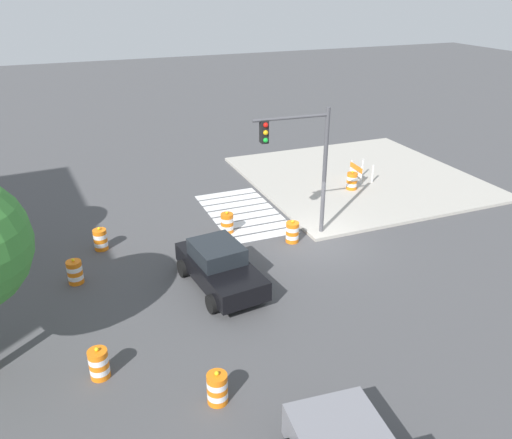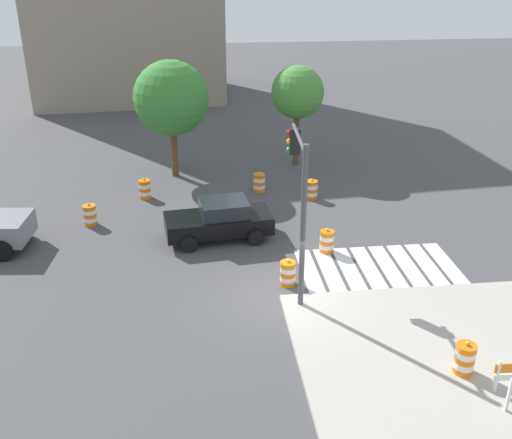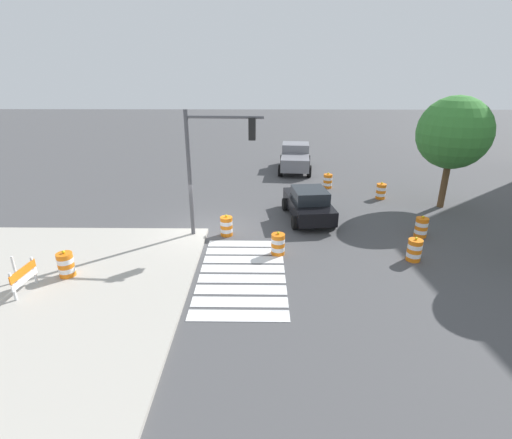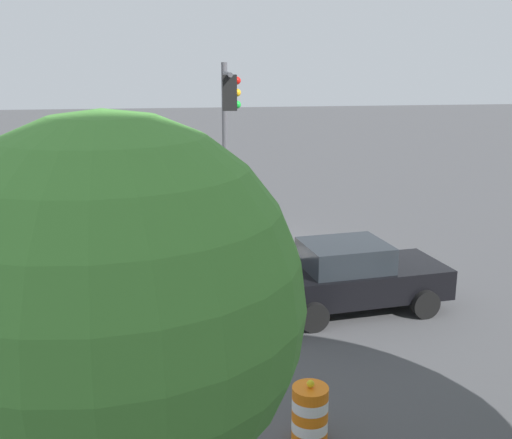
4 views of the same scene
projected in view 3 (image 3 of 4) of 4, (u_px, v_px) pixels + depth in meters
The scene contains 15 objects.
ground_plane at pixel (208, 231), 17.96m from camera, with size 120.00×120.00×0.00m, color #474749.
sidewalk_corner at pixel (2, 301), 12.43m from camera, with size 12.00×12.00×0.15m, color #ADA89E.
crosswalk_stripes at pixel (242, 274), 14.22m from camera, with size 5.85×3.20×0.02m.
sports_car at pixel (308, 204), 19.23m from camera, with size 4.48×2.51×1.63m.
pickup_truck at pixel (295, 157), 28.75m from camera, with size 5.31×2.72×1.92m.
traffic_barrel_near_corner at pixel (381, 191), 22.39m from camera, with size 0.56×0.56×1.02m.
traffic_barrel_crosswalk_end at pixel (414, 250), 15.08m from camera, with size 0.56×0.56×1.02m.
traffic_barrel_median_near at pixel (226, 226), 17.39m from camera, with size 0.56×0.56×1.02m.
traffic_barrel_median_far at pixel (328, 181), 24.44m from camera, with size 0.56×0.56×1.02m.
traffic_barrel_far_curb at pixel (278, 244), 15.58m from camera, with size 0.56×0.56×1.02m.
traffic_barrel_lane_center at pixel (421, 227), 17.26m from camera, with size 0.56×0.56×1.02m.
traffic_barrel_on_sidewalk at pixel (66, 265), 13.64m from camera, with size 0.56×0.56×1.02m.
construction_barricade at pixel (19, 276), 12.65m from camera, with size 1.30×0.85×1.00m.
traffic_light_pole at pixel (215, 152), 15.91m from camera, with size 0.48×3.29×5.50m.
street_tree_streetside_near at pixel (454, 133), 19.72m from camera, with size 3.76×3.76×5.97m.
Camera 3 is at (16.47, 2.48, 7.12)m, focal length 26.59 mm.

